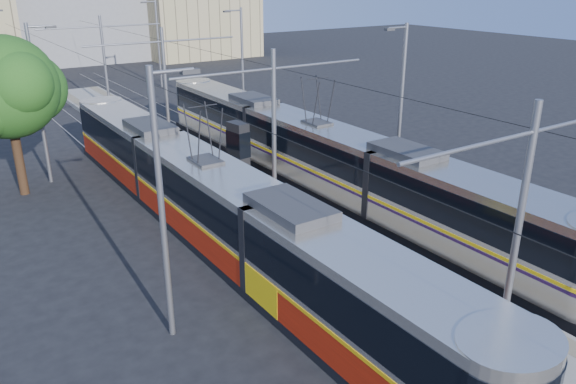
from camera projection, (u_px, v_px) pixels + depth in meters
ground at (400, 290)px, 19.29m from camera, size 160.00×160.00×0.00m
platform at (191, 159)px, 32.40m from camera, size 4.00×50.00×0.30m
tactile_strip_left at (167, 161)px, 31.59m from camera, size 0.70×50.00×0.01m
tactile_strip_right at (213, 153)px, 33.10m from camera, size 0.70×50.00×0.01m
rails at (191, 162)px, 32.45m from camera, size 8.71×70.00×0.03m
track_arrow at (382, 377)px, 15.10m from camera, size 1.20×5.00×0.01m
tram_left at (208, 199)px, 22.48m from camera, size 2.43×29.60×5.50m
tram_right at (316, 152)px, 28.03m from camera, size 2.43×30.51×5.50m
catenary at (209, 92)px, 28.61m from camera, size 9.20×70.00×7.00m
street_lamps at (159, 79)px, 34.04m from camera, size 15.18×38.22×8.00m
shelter at (238, 145)px, 29.68m from camera, size 0.89×1.28×2.62m
tree at (13, 88)px, 26.19m from camera, size 5.27×4.87×7.65m
building_right at (197, 11)px, 72.50m from camera, size 14.28×10.20×11.45m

